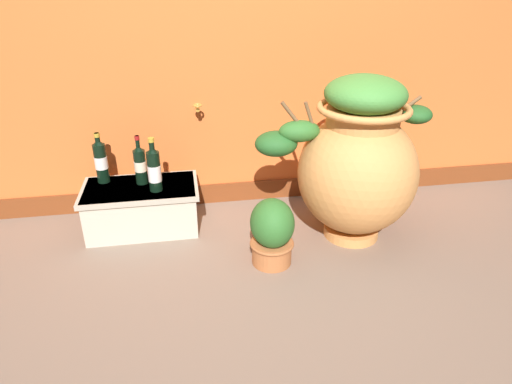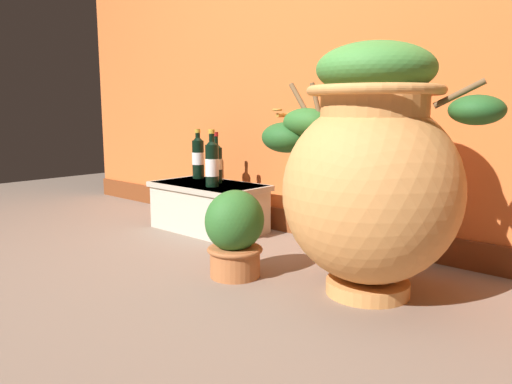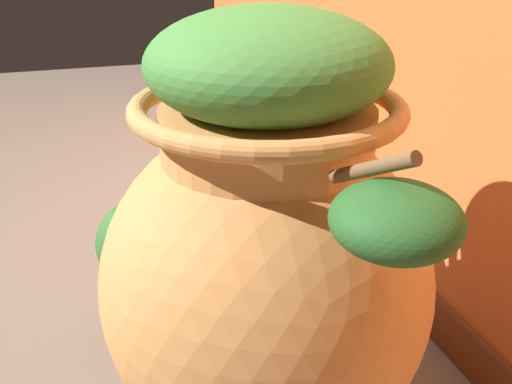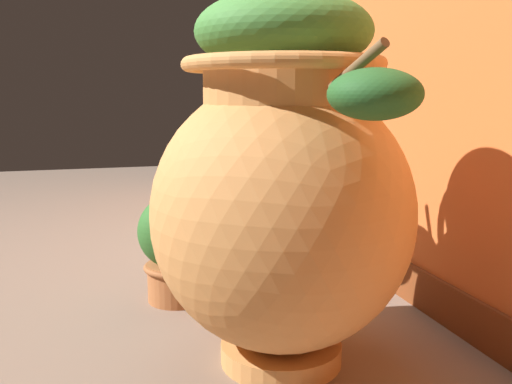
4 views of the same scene
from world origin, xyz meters
The scene contains 8 objects.
ground_plane centered at (0.00, 0.00, 0.00)m, with size 7.00×7.00×0.00m, color #7A6656.
back_wall centered at (0.00, 1.20, 1.29)m, with size 4.40×0.33×2.60m.
terracotta_urn centered at (0.63, 0.53, 0.47)m, with size 1.02×0.68×0.96m.
stone_ledge centered at (-0.60, 0.82, 0.15)m, with size 0.69×0.40×0.28m.
wine_bottle_left centered at (-0.59, 0.88, 0.41)m, with size 0.07×0.07×0.30m.
wine_bottle_middle centered at (-0.82, 0.94, 0.42)m, with size 0.08×0.08×0.31m.
wine_bottle_right centered at (-0.50, 0.76, 0.42)m, with size 0.08×0.08×0.32m.
potted_shrub centered at (0.10, 0.33, 0.19)m, with size 0.24×0.27×0.38m.
Camera 2 is at (1.57, -1.16, 0.72)m, focal length 35.16 mm.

